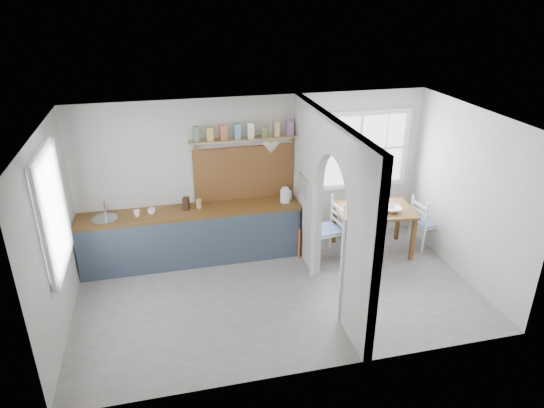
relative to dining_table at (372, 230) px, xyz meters
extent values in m
cube|color=gray|center=(-1.85, -0.90, -0.39)|extent=(5.80, 3.20, 0.01)
cube|color=beige|center=(-1.85, -0.90, 2.21)|extent=(5.80, 3.20, 0.01)
cube|color=beige|center=(-1.85, 0.70, 0.91)|extent=(5.80, 0.01, 2.60)
cube|color=beige|center=(-1.85, -2.50, 0.91)|extent=(5.80, 0.01, 2.60)
cube|color=beige|center=(-4.75, -0.90, 0.91)|extent=(0.01, 3.20, 2.60)
cube|color=beige|center=(1.05, -0.90, 0.91)|extent=(0.01, 3.20, 2.60)
cube|color=beige|center=(-1.15, -2.10, 0.91)|extent=(0.12, 0.80, 2.60)
cube|color=beige|center=(-1.15, 0.10, 0.91)|extent=(0.12, 1.20, 2.60)
cube|color=beige|center=(-1.15, -1.10, 1.68)|extent=(0.12, 1.20, 1.05)
cube|color=brown|center=(-2.98, 0.40, 0.48)|extent=(3.50, 0.60, 0.05)
cube|color=#4B5C6E|center=(-2.98, 0.11, 0.03)|extent=(3.50, 0.03, 0.85)
cube|color=#3A2519|center=(-2.98, 0.45, 0.03)|extent=(3.46, 0.45, 0.85)
cylinder|color=#B0B3B9|center=(-4.28, 0.40, 0.50)|extent=(0.40, 0.40, 0.02)
cube|color=brown|center=(-2.05, 0.67, 0.96)|extent=(1.65, 0.03, 0.90)
cube|color=#9D8459|center=(-2.05, 0.59, 1.56)|extent=(1.75, 0.20, 0.03)
cube|color=#3E6550|center=(-2.80, 0.59, 1.66)|extent=(0.09, 0.09, 0.18)
cube|color=gold|center=(-2.58, 0.59, 1.66)|extent=(0.09, 0.09, 0.18)
cube|color=#A24D21|center=(-2.37, 0.59, 1.66)|extent=(0.09, 0.09, 0.18)
cube|color=slate|center=(-2.16, 0.59, 1.66)|extent=(0.09, 0.09, 0.18)
cube|color=beige|center=(-1.95, 0.59, 1.66)|extent=(0.09, 0.09, 0.18)
cube|color=#5B752E|center=(-1.73, 0.59, 1.66)|extent=(0.09, 0.09, 0.18)
cube|color=#DC9752|center=(-1.52, 0.59, 1.66)|extent=(0.09, 0.09, 0.18)
cube|color=#87598A|center=(-1.31, 0.59, 1.66)|extent=(0.09, 0.09, 0.18)
cone|color=white|center=(-1.70, 0.25, 1.49)|extent=(0.26, 0.26, 0.16)
cylinder|color=#B0B3B9|center=(-1.24, 0.00, 1.06)|extent=(0.02, 0.50, 0.02)
imported|color=silver|center=(-3.79, 0.37, 0.55)|extent=(0.14, 0.14, 0.10)
imported|color=white|center=(-3.57, 0.40, 0.55)|extent=(0.16, 0.16, 0.09)
cube|color=#3A2519|center=(-3.04, 0.45, 0.60)|extent=(0.12, 0.15, 0.20)
cylinder|color=tan|center=(-2.83, 0.46, 0.58)|extent=(0.10, 0.10, 0.15)
cube|color=#D13B61|center=(-1.27, 0.09, -0.12)|extent=(0.02, 0.03, 0.49)
cube|color=orange|center=(-1.27, 0.05, -0.14)|extent=(0.02, 0.03, 0.54)
imported|color=silver|center=(0.23, -0.15, 0.43)|extent=(0.32, 0.32, 0.07)
imported|color=#7DA977|center=(-0.17, -0.10, 0.44)|extent=(0.11, 0.11, 0.09)
cylinder|color=black|center=(-0.37, -0.05, 0.40)|extent=(0.21, 0.21, 0.02)
imported|color=#604371|center=(0.05, 0.19, 0.49)|extent=(0.20, 0.20, 0.19)
camera|label=1|loc=(-3.33, -6.68, 3.74)|focal=32.00mm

